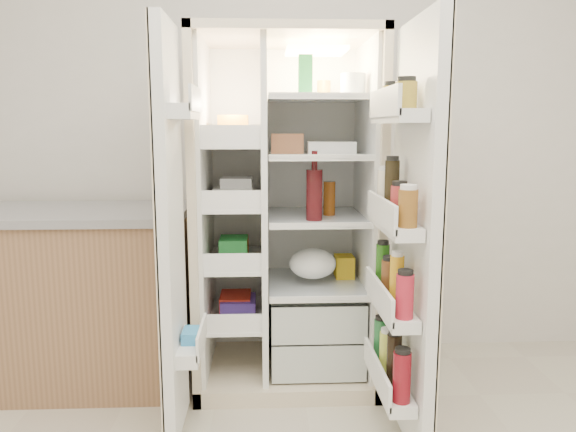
{
  "coord_description": "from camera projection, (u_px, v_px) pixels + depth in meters",
  "views": [
    {
      "loc": [
        -0.2,
        -1.19,
        1.34
      ],
      "look_at": [
        -0.09,
        1.25,
        0.94
      ],
      "focal_mm": 34.0,
      "sensor_mm": 36.0,
      "label": 1
    }
  ],
  "objects": [
    {
      "name": "wall_back",
      "position": [
        297.0,
        125.0,
        3.16
      ],
      "size": [
        4.0,
        0.02,
        2.7
      ],
      "primitive_type": "cube",
      "color": "silver",
      "rests_on": "floor"
    },
    {
      "name": "freezer_door",
      "position": [
        172.0,
        236.0,
        2.27
      ],
      "size": [
        0.15,
        0.4,
        1.72
      ],
      "color": "white",
      "rests_on": "floor"
    },
    {
      "name": "kitchen_counter",
      "position": [
        67.0,
        296.0,
        2.86
      ],
      "size": [
        1.27,
        0.68,
        0.92
      ],
      "color": "#8F6747",
      "rests_on": "floor"
    },
    {
      "name": "fridge_door",
      "position": [
        410.0,
        242.0,
        2.22
      ],
      "size": [
        0.17,
        0.58,
        1.72
      ],
      "color": "white",
      "rests_on": "floor"
    },
    {
      "name": "refrigerator",
      "position": [
        289.0,
        240.0,
        2.91
      ],
      "size": [
        0.92,
        0.7,
        1.8
      ],
      "color": "beige",
      "rests_on": "floor"
    }
  ]
}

